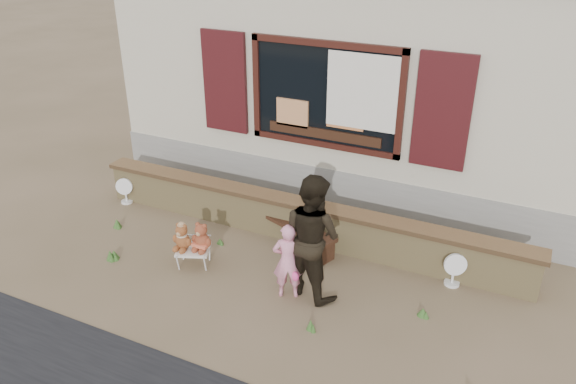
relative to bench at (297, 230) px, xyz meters
The scene contains 12 objects.
ground 0.84m from the bench, 93.67° to the right, with size 80.00×80.00×0.00m, color brown.
shopfront 4.08m from the bench, 90.79° to the left, with size 8.04×5.13×4.00m.
brick_wall 0.22m from the bench, 104.37° to the left, with size 7.10×0.36×0.67m.
bench is the anchor object (origin of this frame).
folding_chair 1.59m from the bench, 135.04° to the right, with size 0.58×0.55×0.28m.
teddy_bear_left 1.73m from the bench, 136.86° to the right, with size 0.30×0.26×0.41m, color brown, non-canonical shape.
teddy_bear_right 1.48m from the bench, 132.89° to the right, with size 0.31×0.27×0.43m, color brown, non-canonical shape.
child 1.28m from the bench, 70.92° to the right, with size 0.40×0.26×1.08m, color pink.
adult 1.31m from the bench, 55.88° to the right, with size 0.84×0.66×1.73m, color black.
fan_left 3.29m from the bench, behind, with size 0.31×0.20×0.48m.
fan_right 2.36m from the bench, ahead, with size 0.32×0.22×0.50m.
grass_tufts 1.51m from the bench, 124.23° to the right, with size 5.90×1.55×0.16m.
Camera 1 is at (3.07, -5.89, 4.64)m, focal length 35.00 mm.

